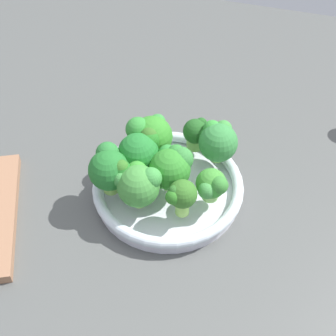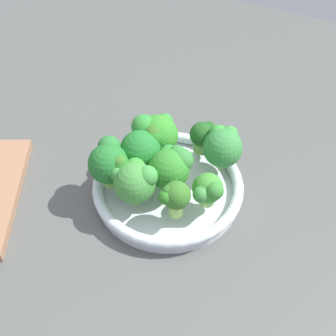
{
  "view_description": "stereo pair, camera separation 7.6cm",
  "coord_description": "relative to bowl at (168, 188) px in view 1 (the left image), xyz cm",
  "views": [
    {
      "loc": [
        -47.56,
        -12.05,
        61.54
      ],
      "look_at": [
        2.14,
        2.67,
        6.1
      ],
      "focal_mm": 53.89,
      "sensor_mm": 36.0,
      "label": 1
    },
    {
      "loc": [
        -44.88,
        -19.14,
        61.54
      ],
      "look_at": [
        2.14,
        2.67,
        6.1
      ],
      "focal_mm": 53.89,
      "sensor_mm": 36.0,
      "label": 2
    }
  ],
  "objects": [
    {
      "name": "broccoli_floret_4",
      "position": [
        4.6,
        4.3,
        5.97
      ],
      "size": [
        6.93,
        7.22,
        7.77
      ],
      "color": "#99D671",
      "rests_on": "bowl"
    },
    {
      "name": "bowl",
      "position": [
        0.0,
        0.0,
        0.0
      ],
      "size": [
        23.67,
        23.67,
        3.1
      ],
      "color": "silver",
      "rests_on": "ground_plane"
    },
    {
      "name": "broccoli_floret_2",
      "position": [
        -5.13,
        2.89,
        5.53
      ],
      "size": [
        6.57,
        7.08,
        6.94
      ],
      "color": "#9CD561",
      "rests_on": "bowl"
    },
    {
      "name": "broccoli_floret_5",
      "position": [
        8.68,
        -2.26,
        4.69
      ],
      "size": [
        4.17,
        4.6,
        5.44
      ],
      "color": "#83BC5A",
      "rests_on": "bowl"
    },
    {
      "name": "broccoli_floret_6",
      "position": [
        -1.71,
        -7.14,
        4.66
      ],
      "size": [
        5.34,
        4.96,
        5.45
      ],
      "color": "#92D369",
      "rests_on": "bowl"
    },
    {
      "name": "broccoli_floret_7",
      "position": [
        -0.39,
        -0.68,
        5.55
      ],
      "size": [
        6.71,
        6.34,
        6.94
      ],
      "color": "#98D572",
      "rests_on": "bowl"
    },
    {
      "name": "ground_plane",
      "position": [
        -2.14,
        -2.67,
        -2.83
      ],
      "size": [
        130.0,
        130.0,
        2.5
      ],
      "primitive_type": "cube",
      "color": "#525452"
    },
    {
      "name": "broccoli_floret_8",
      "position": [
        -3.9,
        7.65,
        6.1
      ],
      "size": [
        6.81,
        6.61,
        7.48
      ],
      "color": "#83B74E",
      "rests_on": "bowl"
    },
    {
      "name": "broccoli_floret_0",
      "position": [
        0.84,
        4.63,
        6.02
      ],
      "size": [
        7.02,
        6.32,
        7.51
      ],
      "color": "#86C159",
      "rests_on": "bowl"
    },
    {
      "name": "broccoli_floret_3",
      "position": [
        -5.41,
        -3.57,
        5.44
      ],
      "size": [
        4.46,
        4.21,
        6.25
      ],
      "color": "#92CF57",
      "rests_on": "bowl"
    },
    {
      "name": "broccoli_floret_1",
      "position": [
        7.14,
        -6.05,
        5.31
      ],
      "size": [
        6.37,
        6.19,
        6.74
      ],
      "color": "#7EB750",
      "rests_on": "bowl"
    }
  ]
}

